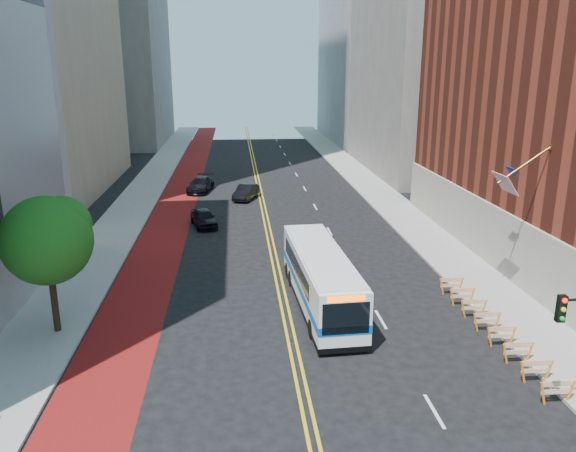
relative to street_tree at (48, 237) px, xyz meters
The scene contains 13 objects.
ground 13.68m from the street_tree, 28.25° to the right, with size 160.00×160.00×0.00m, color black.
sidewalk_left 24.45m from the street_tree, 91.81° to the left, with size 4.00×140.00×0.15m, color gray.
sidewalk_right 33.73m from the street_tree, 45.87° to the left, with size 4.00×140.00×0.15m, color gray.
bus_lane_paint 24.66m from the street_tree, 82.53° to the left, with size 3.60×140.00×0.01m, color maroon.
center_line_inner 26.84m from the street_tree, 65.21° to the left, with size 0.14×140.00×0.01m, color gold.
center_line_outer 26.99m from the street_tree, 64.51° to the left, with size 0.14×140.00×0.01m, color gold.
lane_dashes 36.09m from the street_tree, 63.34° to the left, with size 0.14×98.20×0.01m.
construction_barriers 21.43m from the street_tree, ahead, with size 1.42×10.91×1.00m.
street_tree is the anchor object (origin of this frame).
transit_bus 13.74m from the street_tree, ahead, with size 3.01×11.37×3.10m.
car_a 19.83m from the street_tree, 71.63° to the left, with size 1.67×4.16×1.42m, color black.
car_b 29.67m from the street_tree, 70.63° to the left, with size 1.50×4.31×1.42m, color black.
car_c 32.30m from the street_tree, 80.76° to the left, with size 2.05×5.03×1.46m, color black.
Camera 1 is at (-2.46, -19.86, 12.60)m, focal length 35.00 mm.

